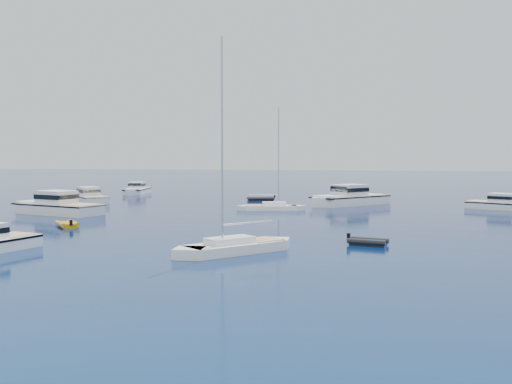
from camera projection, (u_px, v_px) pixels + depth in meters
ground at (156, 249)px, 39.11m from camera, size 400.00×400.00×0.00m
motor_cruiser_centre at (55, 214)px, 62.28m from camera, size 12.44×7.40×3.12m
motor_cruiser_far_r at (504, 210)px, 67.14m from camera, size 9.05×6.90×2.34m
motor_cruiser_far_l at (88, 202)px, 77.60m from camera, size 8.75×9.40×2.59m
motor_cruiser_distant at (348, 205)px, 73.17m from camera, size 11.23×11.59×3.25m
motor_cruiser_horizon at (137, 194)px, 94.46m from camera, size 3.87×9.40×2.40m
sailboat_fore at (235, 253)px, 37.66m from camera, size 8.18×8.62×13.87m
sailboat_centre at (271, 210)px, 66.47m from camera, size 8.30×3.81×11.82m
tender_yellow at (67, 227)px, 51.21m from camera, size 3.40×3.60×0.95m
tender_grey_near at (368, 245)px, 40.84m from camera, size 3.06×2.26×0.95m
tender_grey_far at (261, 200)px, 80.73m from camera, size 4.21×3.01×0.95m
kayak_orange at (3, 231)px, 48.64m from camera, size 2.81×2.65×0.30m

